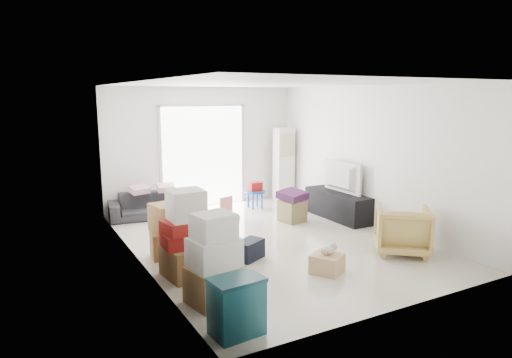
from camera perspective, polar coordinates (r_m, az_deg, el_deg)
The scene contains 21 objects.
room_shell at distance 7.76m, azimuth 1.66°, elevation 1.82°, with size 4.98×6.48×3.18m.
sliding_door at distance 10.44m, azimuth -6.60°, elevation 3.36°, with size 2.10×0.04×2.33m.
ac_tower at distance 11.07m, azimuth 3.48°, elevation 1.89°, with size 0.45×0.30×1.75m, color white.
tv_console at distance 9.59m, azimuth 10.15°, elevation -3.24°, with size 0.49×1.64×0.55m, color black.
television at distance 9.51m, azimuth 10.21°, elevation -1.22°, with size 1.09×0.63×0.14m, color black.
sofa at distance 9.72m, azimuth -12.70°, elevation -2.68°, with size 1.80×0.52×0.70m, color #2B2B30.
pillow_left at distance 9.62m, azimuth -14.44°, elevation -0.42°, with size 0.35×0.28×0.11m, color #B98792.
pillow_right at distance 9.68m, azimuth -11.24°, elevation -0.20°, with size 0.34×0.27×0.12m, color #B98792.
armchair at distance 7.71m, azimuth 17.85°, elevation -5.84°, with size 0.81×0.76×0.84m, color tan.
storage_bins at distance 4.99m, azimuth -2.44°, elevation -15.60°, with size 0.58×0.43×0.63m.
box_stack_a at distance 5.64m, azimuth -5.23°, elevation -10.44°, with size 0.70×0.61×1.12m.
box_stack_b at distance 6.47m, azimuth -8.62°, elevation -7.45°, with size 0.70×0.68×1.24m.
box_stack_c at distance 7.33m, azimuth -10.80°, elevation -6.39°, with size 0.62×0.56×0.85m.
loose_box at distance 7.81m, azimuth -7.45°, elevation -7.02°, with size 0.43×0.43×0.36m, color olive.
duffel_bag at distance 7.15m, azimuth -0.84°, elevation -8.83°, with size 0.47×0.28×0.30m, color black.
ottoman at distance 9.23m, azimuth 4.55°, elevation -4.01°, with size 0.44×0.44×0.44m, color olive.
blanket at distance 9.16m, azimuth 4.58°, elevation -2.26°, with size 0.48×0.48×0.14m, color #451C46.
kids_table at distance 10.24m, azimuth -0.13°, elevation -1.36°, with size 0.46×0.46×0.60m.
toy_walker at distance 9.40m, azimuth -3.51°, elevation -4.29°, with size 0.42×0.40×0.46m.
wood_crate at distance 6.72m, azimuth 8.89°, elevation -10.39°, with size 0.40×0.40×0.27m, color tan.
plush_bunny at distance 6.68m, azimuth 9.11°, elevation -8.70°, with size 0.29×0.16×0.14m.
Camera 1 is at (-3.86, -6.63, 2.50)m, focal length 32.00 mm.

